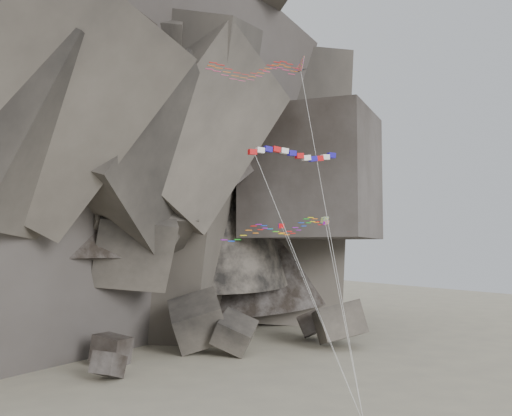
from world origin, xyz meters
TOP-DOWN VIEW (x-y plane):
  - headland at (0.00, 70.00)m, footprint 110.00×70.00m
  - boulder_field at (-2.03, 33.81)m, footprint 80.51×19.26m
  - delta_kite at (-2.34, 2.82)m, footprint 11.17×6.94m
  - banner_kite at (-1.39, -1.42)m, footprint 9.57×3.41m
  - parafoil_kite at (-1.49, 1.14)m, footprint 12.41×5.18m
  - pennant_kite at (0.80, 1.19)m, footprint 4.42×5.65m

SIDE VIEW (x-z plane):
  - boulder_field at x=-2.03m, z-range -2.27..7.19m
  - pennant_kite at x=0.80m, z-range 7.16..23.71m
  - parafoil_kite at x=-1.49m, z-range 9.09..26.33m
  - banner_kite at x=-1.39m, z-range 12.19..34.78m
  - delta_kite at x=-2.34m, z-range 15.40..46.96m
  - headland at x=0.00m, z-range 0.00..84.00m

